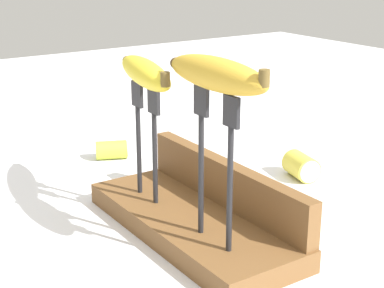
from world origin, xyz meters
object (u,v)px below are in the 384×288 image
Objects in this scene: banana_raised_right at (216,74)px; banana_chunk_far at (112,150)px; banana_raised_left at (145,72)px; fork_stand_left at (146,131)px; banana_chunk_near at (301,166)px; fork_stand_right at (215,154)px.

banana_chunk_far is (-0.42, 0.07, -0.22)m from banana_raised_right.
banana_raised_left is 0.17m from banana_raised_right.
fork_stand_left is 0.31m from banana_chunk_near.
banana_raised_left reaches higher than fork_stand_left.
fork_stand_left is at bearing -92.41° from banana_chunk_near.
fork_stand_left is 0.29m from banana_chunk_far.
fork_stand_right is at bearing -9.49° from banana_chunk_far.
fork_stand_left is 2.51× the size of banana_chunk_far.
banana_raised_left is 1.16× the size of banana_raised_right.
fork_stand_left is 0.95× the size of banana_raised_right.
fork_stand_left reaches higher than banana_chunk_near.
banana_raised_left is 3.05× the size of banana_chunk_far.
banana_raised_right is at bearing -9.49° from banana_chunk_far.
banana_chunk_near is at bearing 117.55° from fork_stand_right.
fork_stand_left is at bearing 180.00° from fork_stand_right.
banana_raised_right is 2.59× the size of banana_chunk_near.
banana_chunk_near is 1.02× the size of banana_chunk_far.
banana_raised_left is 0.33m from banana_chunk_far.
fork_stand_right is at bearing 1.55° from banana_raised_right.
banana_chunk_far is (-0.27, -0.22, -0.00)m from banana_chunk_near.
fork_stand_right is 0.94× the size of banana_raised_left.
banana_raised_left is at bearing 166.07° from fork_stand_left.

